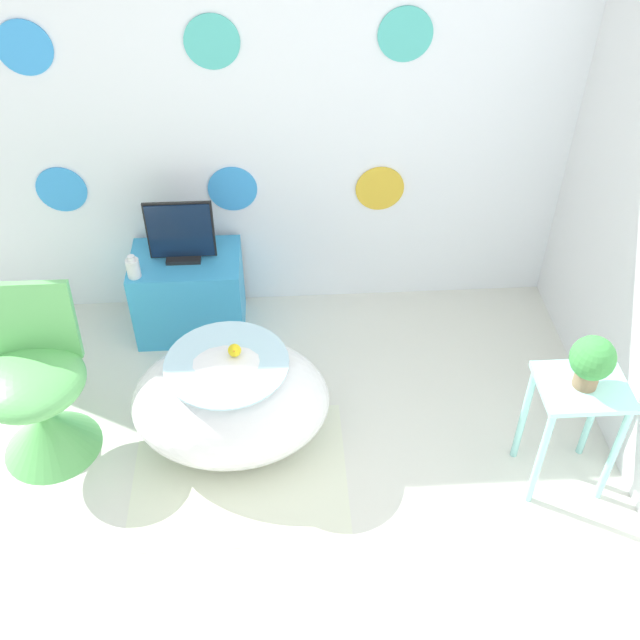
{
  "coord_description": "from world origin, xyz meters",
  "views": [
    {
      "loc": [
        0.27,
        -1.25,
        2.78
      ],
      "look_at": [
        0.4,
        1.04,
        0.78
      ],
      "focal_mm": 42.0,
      "sensor_mm": 36.0,
      "label": 1
    }
  ],
  "objects_px": {
    "bathtub": "(231,402)",
    "vase": "(133,268)",
    "chair": "(40,405)",
    "potted_plant_left": "(592,360)",
    "tv": "(181,234)"
  },
  "relations": [
    {
      "from": "bathtub",
      "to": "vase",
      "type": "relative_size",
      "value": 7.17
    },
    {
      "from": "chair",
      "to": "vase",
      "type": "height_order",
      "value": "chair"
    },
    {
      "from": "chair",
      "to": "vase",
      "type": "xyz_separation_m",
      "value": [
        0.37,
        0.68,
        0.24
      ]
    },
    {
      "from": "bathtub",
      "to": "chair",
      "type": "bearing_deg",
      "value": 178.53
    },
    {
      "from": "bathtub",
      "to": "vase",
      "type": "height_order",
      "value": "vase"
    },
    {
      "from": "chair",
      "to": "bathtub",
      "type": "bearing_deg",
      "value": -1.47
    },
    {
      "from": "tv",
      "to": "vase",
      "type": "bearing_deg",
      "value": -149.48
    },
    {
      "from": "chair",
      "to": "tv",
      "type": "bearing_deg",
      "value": 53.7
    },
    {
      "from": "tv",
      "to": "vase",
      "type": "relative_size",
      "value": 2.74
    },
    {
      "from": "bathtub",
      "to": "chair",
      "type": "relative_size",
      "value": 1.08
    },
    {
      "from": "vase",
      "to": "potted_plant_left",
      "type": "bearing_deg",
      "value": -27.03
    },
    {
      "from": "tv",
      "to": "potted_plant_left",
      "type": "height_order",
      "value": "potted_plant_left"
    },
    {
      "from": "tv",
      "to": "potted_plant_left",
      "type": "xyz_separation_m",
      "value": [
        1.72,
        -1.14,
        0.11
      ]
    },
    {
      "from": "chair",
      "to": "vase",
      "type": "distance_m",
      "value": 0.81
    },
    {
      "from": "bathtub",
      "to": "tv",
      "type": "xyz_separation_m",
      "value": [
        -0.25,
        0.84,
        0.35
      ]
    }
  ]
}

